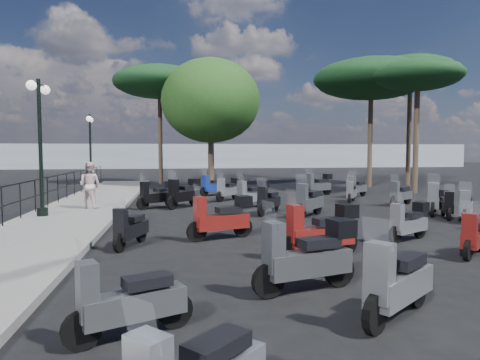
{
  "coord_description": "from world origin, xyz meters",
  "views": [
    {
      "loc": [
        -2.98,
        -11.68,
        2.24
      ],
      "look_at": [
        -0.88,
        2.99,
        1.2
      ],
      "focal_mm": 32.0,
      "sensor_mm": 36.0,
      "label": 1
    }
  ],
  "objects": [
    {
      "name": "ground",
      "position": [
        0.0,
        0.0,
        0.0
      ],
      "size": [
        120.0,
        120.0,
        0.0
      ],
      "primitive_type": "plane",
      "color": "black",
      "rests_on": "ground"
    },
    {
      "name": "sidewalk",
      "position": [
        -6.5,
        3.0,
        0.07
      ],
      "size": [
        3.0,
        30.0,
        0.15
      ],
      "primitive_type": "cube",
      "color": "slate",
      "rests_on": "ground"
    },
    {
      "name": "railing",
      "position": [
        -7.8,
        2.8,
        0.9
      ],
      "size": [
        0.04,
        26.04,
        1.1
      ],
      "color": "black",
      "rests_on": "sidewalk"
    },
    {
      "name": "lamp_post_1",
      "position": [
        -7.3,
        2.57,
        2.61
      ],
      "size": [
        0.42,
        1.26,
        4.31
      ],
      "rotation": [
        0.0,
        0.0,
        -0.12
      ],
      "color": "black",
      "rests_on": "sidewalk"
    },
    {
      "name": "lamp_post_2",
      "position": [
        -7.15,
        9.51,
        2.31
      ],
      "size": [
        0.37,
        1.11,
        3.78
      ],
      "rotation": [
        0.0,
        0.0,
        0.12
      ],
      "color": "black",
      "rests_on": "sidewalk"
    },
    {
      "name": "pedestrian_far",
      "position": [
        -6.17,
        4.22,
        0.98
      ],
      "size": [
        0.99,
        0.89,
        1.67
      ],
      "primitive_type": "imported",
      "rotation": [
        0.0,
        0.0,
        2.76
      ],
      "color": "beige",
      "rests_on": "sidewalk"
    },
    {
      "name": "scooter_1",
      "position": [
        -3.6,
        -6.63,
        0.44
      ],
      "size": [
        1.49,
        0.82,
        1.26
      ],
      "rotation": [
        0.0,
        0.0,
        1.99
      ],
      "color": "black",
      "rests_on": "ground"
    },
    {
      "name": "scooter_2",
      "position": [
        -4.11,
        -1.7,
        0.42
      ],
      "size": [
        0.73,
        1.47,
        1.22
      ],
      "rotation": [
        0.0,
        0.0,
        2.78
      ],
      "color": "black",
      "rests_on": "ground"
    },
    {
      "name": "scooter_3",
      "position": [
        -1.95,
        -1.13,
        0.53
      ],
      "size": [
        1.71,
        0.83,
        1.41
      ],
      "rotation": [
        0.0,
        0.0,
        1.9
      ],
      "color": "black",
      "rests_on": "ground"
    },
    {
      "name": "scooter_4",
      "position": [
        -3.81,
        4.88,
        0.51
      ],
      "size": [
        1.5,
        1.08,
        1.35
      ],
      "rotation": [
        0.0,
        0.0,
        2.14
      ],
      "color": "black",
      "rests_on": "ground"
    },
    {
      "name": "scooter_5",
      "position": [
        -1.34,
        9.19,
        0.46
      ],
      "size": [
        1.4,
        1.06,
        1.32
      ],
      "rotation": [
        0.0,
        0.0,
        2.2
      ],
      "color": "black",
      "rests_on": "ground"
    },
    {
      "name": "scooter_6",
      "position": [
        -1.01,
        -5.29,
        0.56
      ],
      "size": [
        1.81,
        0.81,
        1.47
      ],
      "rotation": [
        0.0,
        0.0,
        1.86
      ],
      "color": "black",
      "rests_on": "ground"
    },
    {
      "name": "scooter_7",
      "position": [
        -0.11,
        -3.28,
        0.55
      ],
      "size": [
        1.8,
        0.72,
        1.45
      ],
      "rotation": [
        0.0,
        0.0,
        1.8
      ],
      "color": "black",
      "rests_on": "ground"
    },
    {
      "name": "scooter_8",
      "position": [
        0.07,
        2.77,
        0.45
      ],
      "size": [
        1.06,
        1.38,
        1.3
      ],
      "rotation": [
        0.0,
        0.0,
        2.51
      ],
      "color": "black",
      "rests_on": "ground"
    },
    {
      "name": "scooter_9",
      "position": [
        -2.8,
        4.97,
        0.55
      ],
      "size": [
        1.33,
        1.49,
        1.46
      ],
      "rotation": [
        0.0,
        0.0,
        2.43
      ],
      "color": "black",
      "rests_on": "ground"
    },
    {
      "name": "scooter_10",
      "position": [
        -0.83,
        7.08,
        0.49
      ],
      "size": [
        1.21,
        1.32,
        1.3
      ],
      "rotation": [
        0.0,
        0.0,
        2.41
      ],
      "color": "black",
      "rests_on": "ground"
    },
    {
      "name": "scooter_12",
      "position": [
        -0.17,
        -6.55,
        0.49
      ],
      "size": [
        1.47,
        1.19,
        1.42
      ],
      "rotation": [
        0.0,
        0.0,
        2.23
      ],
      "color": "black",
      "rests_on": "ground"
    },
    {
      "name": "scooter_13",
      "position": [
        2.6,
        -1.97,
        0.46
      ],
      "size": [
        1.4,
        0.91,
        1.22
      ],
      "rotation": [
        0.0,
        0.0,
        2.08
      ],
      "color": "black",
      "rests_on": "ground"
    },
    {
      "name": "scooter_14",
      "position": [
        1.31,
        2.04,
        0.51
      ],
      "size": [
        1.32,
        1.45,
        1.47
      ],
      "rotation": [
        0.0,
        0.0,
        2.41
      ],
      "color": "black",
      "rests_on": "ground"
    },
    {
      "name": "scooter_15",
      "position": [
        -0.18,
        4.59,
        0.51
      ],
      "size": [
        1.49,
        1.12,
        1.36
      ],
      "rotation": [
        0.0,
        0.0,
        2.18
      ],
      "color": "black",
      "rests_on": "ground"
    },
    {
      "name": "scooter_16",
      "position": [
        3.81,
        8.51,
        0.53
      ],
      "size": [
        1.63,
        0.99,
        1.4
      ],
      "rotation": [
        0.0,
        0.0,
        2.03
      ],
      "color": "black",
      "rests_on": "ground"
    },
    {
      "name": "scooter_19",
      "position": [
        3.16,
        -3.59,
        0.42
      ],
      "size": [
        1.22,
        1.08,
        1.22
      ],
      "rotation": [
        0.0,
        0.0,
        2.29
      ],
      "color": "black",
      "rests_on": "ground"
    },
    {
      "name": "scooter_21",
      "position": [
        5.87,
        4.39,
        0.44
      ],
      "size": [
        1.38,
        1.01,
        1.28
      ],
      "rotation": [
        0.0,
        0.0,
        2.17
      ],
      "color": "black",
      "rests_on": "ground"
    },
    {
      "name": "scooter_22",
      "position": [
        4.35,
        5.74,
        0.41
      ],
      "size": [
        0.87,
        1.32,
        1.18
      ],
      "rotation": [
        0.0,
        0.0,
        2.6
      ],
      "color": "black",
      "rests_on": "ground"
    },
    {
      "name": "scooter_25",
      "position": [
        5.95,
        0.52,
        0.45
      ],
      "size": [
        1.1,
        1.31,
        1.28
      ],
      "rotation": [
        0.0,
        0.0,
        2.46
      ],
      "color": "black",
      "rests_on": "ground"
    },
    {
      "name": "scooter_26",
      "position": [
        5.71,
        1.17,
        0.44
      ],
      "size": [
        0.8,
        1.38,
        1.18
      ],
      "rotation": [
        0.0,
        0.0,
        2.71
      ],
      "color": "black",
      "rests_on": "ground"
    },
    {
      "name": "scooter_27",
      "position": [
        5.75,
        1.91,
        0.51
      ],
      "size": [
        1.17,
        1.55,
        1.46
      ],
      "rotation": [
        0.0,
        0.0,
        2.52
      ],
      "color": "black",
      "rests_on": "ground"
    },
    {
      "name": "scooter_28",
      "position": [
        5.39,
        7.56,
        0.45
      ],
      "size": [
        1.32,
        1.11,
        1.29
      ],
      "rotation": [
        0.0,
        0.0,
        2.26
      ],
      "color": "black",
      "rests_on": "ground"
    },
    {
      "name": "broadleaf_tree",
      "position": [
        -1.08,
        13.85,
        5.15
      ],
      "size": [
        5.87,
        5.87,
        7.65
      ],
      "color": "#38281E",
      "rests_on": "ground"
    },
    {
      "name": "pine_0",
      "position": [
        8.44,
        12.79,
        6.45
      ],
      "size": [
        6.85,
        6.85,
        7.67
      ],
      "color": "#38281E",
      "rests_on": "ground"
    },
    {
      "name": "pine_1",
      "position": [
        11.52,
        13.81,
        7.12
      ],
      "size": [
        5.59,
        5.59,
        8.13
      ],
      "color": "#38281E",
      "rests_on": "ground"
    },
    {
      "name": "pine_2",
      "position": [
        -4.18,
        17.0,
        6.64
      ],
      "size": [
        6.03,
        6.03,
        7.72
      ],
      "color": "#38281E",
      "rests_on": "ground"
    },
    {
      "name": "pine_3",
      "position": [
        9.26,
        9.12,
        6.05
      ],
      "size": [
        4.52,
        4.52,
        6.89
      ],
      "color": "#38281E",
      "rests_on": "ground"
    },
    {
      "name": "distant_hills",
      "position": [
        0.0,
        45.0,
        1.5
      ],
      "size": [
        70.0,
        8.0,
        3.0
      ],
      "primitive_type": "cube",
      "color": "gray",
      "rests_on": "ground"
    }
  ]
}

